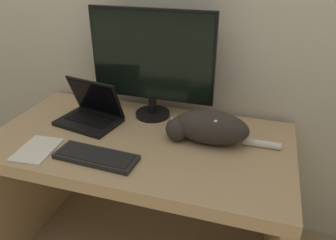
# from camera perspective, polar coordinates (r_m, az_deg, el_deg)

# --- Properties ---
(desk) EXTENTS (1.40, 0.73, 0.71)m
(desk) POSITION_cam_1_polar(r_m,az_deg,el_deg) (1.62, -4.71, -7.73)
(desk) COLOR tan
(desk) RESTS_ON ground_plane
(monitor) EXTENTS (0.63, 0.18, 0.55)m
(monitor) POSITION_cam_1_polar(r_m,az_deg,el_deg) (1.64, -2.88, 10.17)
(monitor) COLOR black
(monitor) RESTS_ON desk
(laptop) EXTENTS (0.33, 0.27, 0.22)m
(laptop) POSITION_cam_1_polar(r_m,az_deg,el_deg) (1.71, -13.29, 1.07)
(laptop) COLOR black
(laptop) RESTS_ON desk
(external_keyboard) EXTENTS (0.36, 0.15, 0.02)m
(external_keyboard) POSITION_cam_1_polar(r_m,az_deg,el_deg) (1.42, -12.40, -6.26)
(external_keyboard) COLOR black
(external_keyboard) RESTS_ON desk
(cat) EXTENTS (0.52, 0.15, 0.16)m
(cat) POSITION_cam_1_polar(r_m,az_deg,el_deg) (1.48, 6.93, -1.21)
(cat) COLOR #332D28
(cat) RESTS_ON desk
(paper_notepad) EXTENTS (0.17, 0.22, 0.01)m
(paper_notepad) POSITION_cam_1_polar(r_m,az_deg,el_deg) (1.56, -21.85, -4.79)
(paper_notepad) COLOR white
(paper_notepad) RESTS_ON desk
(small_toy) EXTENTS (0.06, 0.06, 0.06)m
(small_toy) POSITION_cam_1_polar(r_m,az_deg,el_deg) (1.61, 9.79, -0.90)
(small_toy) COLOR red
(small_toy) RESTS_ON desk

